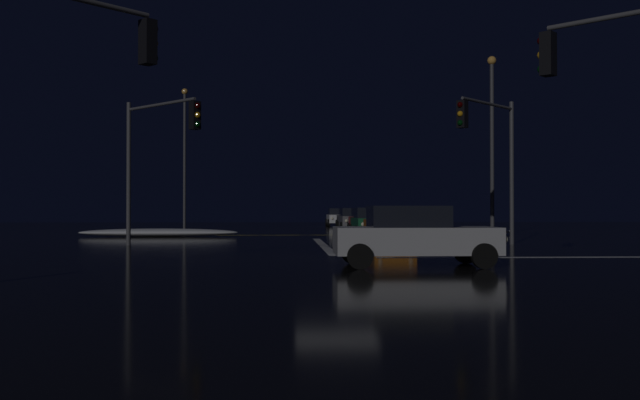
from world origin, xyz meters
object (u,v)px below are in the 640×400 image
sedan_silver_crossing (414,235)px  streetlamp_left_far (185,149)px  sedan_gray (353,219)px  sedan_white (338,217)px  sedan_green (371,222)px  traffic_signal_ne (491,143)px  sedan_black (350,218)px  traffic_signal_nw (156,143)px  sedan_orange (388,224)px  sedan_red (366,220)px  traffic_signal_sw (40,69)px  streetlamp_right_near (492,134)px

sedan_silver_crossing → streetlamp_left_far: size_ratio=0.43×
sedan_gray → sedan_white: size_ratio=1.00×
sedan_green → sedan_white: (0.01, 23.63, 0.00)m
sedan_silver_crossing → traffic_signal_ne: size_ratio=0.72×
sedan_black → traffic_signal_nw: 28.84m
sedan_orange → traffic_signal_nw: bearing=-159.7°
traffic_signal_ne → streetlamp_left_far: bearing=124.7°
sedan_red → sedan_white: 18.13m
sedan_black → traffic_signal_sw: bearing=-104.2°
sedan_orange → sedan_white: (-0.04, 29.75, 0.00)m
sedan_red → sedan_silver_crossing: 25.18m
sedan_gray → sedan_black: same height
sedan_green → streetlamp_right_near: (5.69, -3.15, 4.45)m
sedan_white → sedan_gray: bearing=-89.6°
sedan_red → sedan_gray: (-0.27, 5.49, 0.00)m
sedan_black → sedan_gray: bearing=-93.3°
traffic_signal_sw → traffic_signal_nw: size_ratio=1.07×
traffic_signal_nw → streetlamp_left_far: streetlamp_left_far is taller
sedan_gray → streetlamp_left_far: 12.97m
sedan_silver_crossing → traffic_signal_nw: size_ratio=0.73×
sedan_orange → sedan_gray: size_ratio=1.00×
traffic_signal_ne → sedan_gray: bearing=100.1°
sedan_red → traffic_signal_nw: (-10.05, -15.23, 3.29)m
sedan_green → sedan_red: bearing=86.1°
sedan_white → traffic_signal_nw: traffic_signal_nw is taller
sedan_white → sedan_black: bearing=-86.2°
sedan_green → streetlamp_right_near: size_ratio=0.47×
sedan_white → streetlamp_left_far: 16.71m
sedan_silver_crossing → traffic_signal_ne: bearing=63.5°
sedan_green → traffic_signal_nw: size_ratio=0.73×
sedan_green → traffic_signal_ne: bearing=-68.6°
sedan_orange → sedan_green: 6.11m
sedan_gray → traffic_signal_sw: 35.56m
sedan_red → traffic_signal_nw: size_ratio=0.73×
traffic_signal_ne → streetlamp_left_far: (-15.50, 22.43, 1.58)m
sedan_black → sedan_white: same height
traffic_signal_nw → sedan_red: bearing=56.6°
traffic_signal_ne → traffic_signal_sw: bearing=-135.0°
sedan_silver_crossing → traffic_signal_ne: 11.71m
sedan_red → sedan_white: bearing=91.1°
sedan_red → sedan_gray: same height
sedan_red → sedan_black: bearing=89.6°
sedan_green → streetlamp_right_near: bearing=-29.0°
sedan_black → streetlamp_right_near: 21.36m
streetlamp_left_far → sedan_black: bearing=19.1°
streetlamp_right_near → sedan_black: bearing=104.5°
streetlamp_left_far → sedan_red: bearing=-31.2°
sedan_green → streetlamp_left_far: bearing=132.4°
sedan_red → sedan_gray: bearing=92.8°
sedan_black → traffic_signal_ne: (3.31, -26.66, 3.37)m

